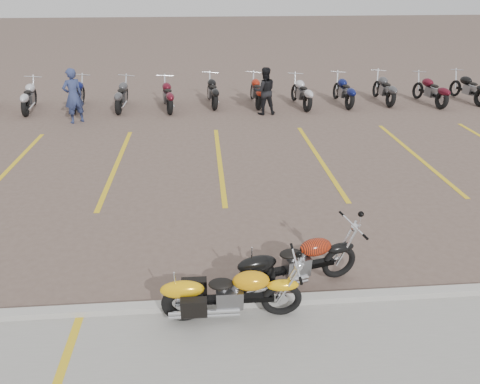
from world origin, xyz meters
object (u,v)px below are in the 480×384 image
at_px(person_a, 73,96).
at_px(person_b, 265,91).
at_px(yellow_cruiser, 229,294).
at_px(flame_cruiser, 295,265).

relative_size(person_a, person_b, 1.10).
xyz_separation_m(person_a, person_b, (6.40, 0.50, -0.08)).
distance_m(yellow_cruiser, flame_cruiser, 1.26).
xyz_separation_m(yellow_cruiser, flame_cruiser, (1.08, 0.65, 0.00)).
bearing_deg(person_b, yellow_cruiser, 76.55).
height_order(flame_cruiser, person_a, person_a).
xyz_separation_m(yellow_cruiser, person_a, (-4.48, 10.24, 0.49)).
distance_m(flame_cruiser, person_a, 11.10).
height_order(flame_cruiser, person_b, person_b).
bearing_deg(person_b, person_a, 1.12).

